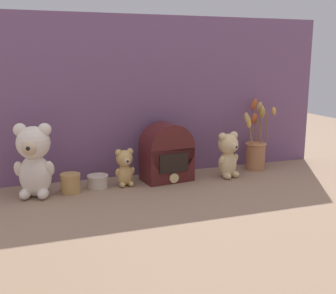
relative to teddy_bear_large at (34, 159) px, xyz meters
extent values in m
plane|color=#8E7056|center=(0.54, 0.00, -0.15)|extent=(4.00, 4.00, 0.00)
cube|color=#704C70|center=(0.54, 0.17, 0.20)|extent=(1.61, 0.02, 0.70)
ellipsoid|color=beige|center=(0.00, 0.00, -0.07)|extent=(0.14, 0.13, 0.16)
sphere|color=beige|center=(0.00, 0.00, 0.06)|extent=(0.12, 0.12, 0.12)
sphere|color=#D1B289|center=(-0.01, -0.04, 0.05)|extent=(0.06, 0.06, 0.06)
sphere|color=black|center=(-0.02, -0.07, 0.05)|extent=(0.02, 0.02, 0.02)
sphere|color=beige|center=(0.04, -0.01, 0.11)|extent=(0.05, 0.05, 0.05)
sphere|color=beige|center=(-0.04, 0.02, 0.11)|extent=(0.05, 0.05, 0.05)
ellipsoid|color=beige|center=(0.05, -0.02, -0.04)|extent=(0.05, 0.06, 0.07)
ellipsoid|color=beige|center=(-0.06, 0.01, -0.04)|extent=(0.05, 0.06, 0.07)
ellipsoid|color=beige|center=(0.02, -0.04, -0.13)|extent=(0.06, 0.07, 0.04)
ellipsoid|color=beige|center=(-0.04, -0.02, -0.13)|extent=(0.06, 0.07, 0.04)
ellipsoid|color=#DBBC84|center=(0.81, -0.01, -0.09)|extent=(0.10, 0.09, 0.12)
sphere|color=#DBBC84|center=(0.81, -0.01, 0.00)|extent=(0.09, 0.09, 0.09)
sphere|color=#D1B289|center=(0.81, -0.04, 0.00)|extent=(0.04, 0.04, 0.04)
sphere|color=black|center=(0.82, -0.06, 0.00)|extent=(0.01, 0.01, 0.01)
sphere|color=#DBBC84|center=(0.84, 0.00, 0.04)|extent=(0.04, 0.04, 0.04)
sphere|color=#DBBC84|center=(0.78, -0.02, 0.04)|extent=(0.04, 0.04, 0.04)
ellipsoid|color=#DBBC84|center=(0.85, 0.00, -0.07)|extent=(0.03, 0.04, 0.05)
ellipsoid|color=#DBBC84|center=(0.77, -0.02, -0.07)|extent=(0.03, 0.04, 0.05)
ellipsoid|color=#DBBC84|center=(0.84, -0.03, -0.13)|extent=(0.04, 0.05, 0.03)
ellipsoid|color=#DBBC84|center=(0.79, -0.04, -0.13)|extent=(0.04, 0.05, 0.03)
ellipsoid|color=tan|center=(0.35, 0.02, -0.10)|extent=(0.07, 0.06, 0.09)
sphere|color=tan|center=(0.35, 0.02, -0.03)|extent=(0.07, 0.07, 0.07)
sphere|color=#D1B289|center=(0.35, 0.00, -0.04)|extent=(0.03, 0.03, 0.03)
sphere|color=black|center=(0.35, -0.02, -0.04)|extent=(0.01, 0.01, 0.01)
sphere|color=tan|center=(0.38, 0.02, -0.01)|extent=(0.03, 0.03, 0.03)
sphere|color=tan|center=(0.33, 0.02, -0.01)|extent=(0.03, 0.03, 0.03)
ellipsoid|color=tan|center=(0.38, 0.02, -0.09)|extent=(0.02, 0.03, 0.04)
ellipsoid|color=tan|center=(0.32, 0.01, -0.09)|extent=(0.02, 0.03, 0.04)
ellipsoid|color=tan|center=(0.37, 0.00, -0.14)|extent=(0.03, 0.04, 0.02)
ellipsoid|color=tan|center=(0.33, 0.00, -0.14)|extent=(0.03, 0.04, 0.02)
cylinder|color=#AD7047|center=(0.99, 0.07, -0.08)|extent=(0.09, 0.09, 0.13)
torus|color=#AD7047|center=(0.99, 0.07, -0.02)|extent=(0.10, 0.10, 0.01)
cylinder|color=olive|center=(1.00, 0.10, 0.04)|extent=(0.03, 0.01, 0.11)
ellipsoid|color=#C65B28|center=(1.00, 0.11, 0.09)|extent=(0.04, 0.03, 0.06)
cylinder|color=olive|center=(0.95, 0.06, 0.04)|extent=(0.01, 0.05, 0.12)
ellipsoid|color=tan|center=(0.93, 0.06, 0.10)|extent=(0.03, 0.04, 0.06)
cylinder|color=olive|center=(1.03, 0.03, 0.06)|extent=(0.05, 0.05, 0.15)
ellipsoid|color=gold|center=(1.05, 0.01, 0.13)|extent=(0.03, 0.04, 0.05)
cylinder|color=olive|center=(1.00, 0.11, 0.07)|extent=(0.05, 0.02, 0.17)
ellipsoid|color=#C65B28|center=(1.01, 0.13, 0.15)|extent=(0.04, 0.03, 0.06)
cylinder|color=olive|center=(1.01, 0.09, 0.06)|extent=(0.02, 0.02, 0.16)
ellipsoid|color=tan|center=(1.02, 0.09, 0.14)|extent=(0.04, 0.04, 0.05)
cylinder|color=olive|center=(1.01, 0.05, 0.05)|extent=(0.01, 0.01, 0.15)
ellipsoid|color=tan|center=(1.01, 0.05, 0.13)|extent=(0.03, 0.03, 0.04)
cylinder|color=olive|center=(1.02, 0.07, 0.05)|extent=(0.01, 0.02, 0.14)
ellipsoid|color=gold|center=(1.02, 0.07, 0.12)|extent=(0.02, 0.03, 0.06)
cylinder|color=olive|center=(0.96, 0.06, 0.03)|extent=(0.01, 0.04, 0.11)
ellipsoid|color=gold|center=(0.94, 0.06, 0.08)|extent=(0.03, 0.05, 0.07)
cube|color=#4C1919|center=(0.54, 0.04, -0.07)|extent=(0.22, 0.15, 0.15)
cylinder|color=#4C1919|center=(0.54, 0.04, 0.00)|extent=(0.22, 0.15, 0.20)
cube|color=black|center=(0.55, -0.03, -0.06)|extent=(0.13, 0.02, 0.08)
cylinder|color=#D6BC7A|center=(0.55, -0.03, -0.12)|extent=(0.04, 0.01, 0.04)
cylinder|color=beige|center=(0.24, 0.03, -0.13)|extent=(0.08, 0.08, 0.04)
cylinder|color=beige|center=(0.24, 0.03, -0.10)|extent=(0.08, 0.08, 0.01)
cylinder|color=tan|center=(0.13, 0.00, -0.12)|extent=(0.07, 0.07, 0.06)
cylinder|color=tan|center=(0.13, 0.00, -0.08)|extent=(0.08, 0.08, 0.01)
camera|label=1|loc=(-0.04, -1.60, 0.37)|focal=45.00mm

